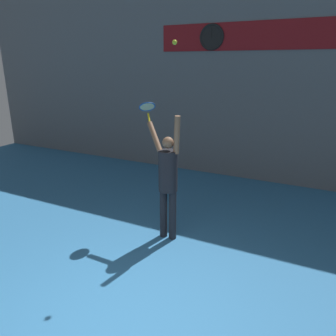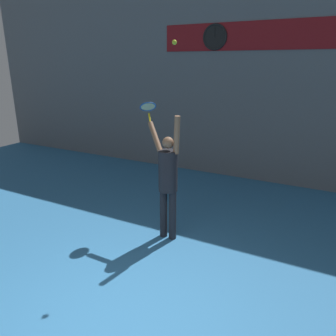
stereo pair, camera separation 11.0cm
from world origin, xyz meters
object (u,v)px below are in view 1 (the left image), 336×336
Objects in this scene: scoreboard_clock at (212,37)px; tennis_player at (168,178)px; tennis_racket at (147,108)px; tennis_ball at (175,42)px.

scoreboard_clock is 0.29× the size of tennis_player.
tennis_player is at bearing -34.78° from tennis_racket.
scoreboard_clock is 3.52m from tennis_racket.
tennis_ball is at bearing -78.34° from scoreboard_clock.
tennis_racket is at bearing -89.99° from scoreboard_clock.
tennis_player is (0.62, -3.67, -2.44)m from scoreboard_clock.
scoreboard_clock reaches higher than tennis_ball.
scoreboard_clock is 9.02× the size of tennis_ball.
tennis_ball is (0.78, -0.52, 1.04)m from tennis_racket.
tennis_player is at bearing 150.60° from tennis_ball.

